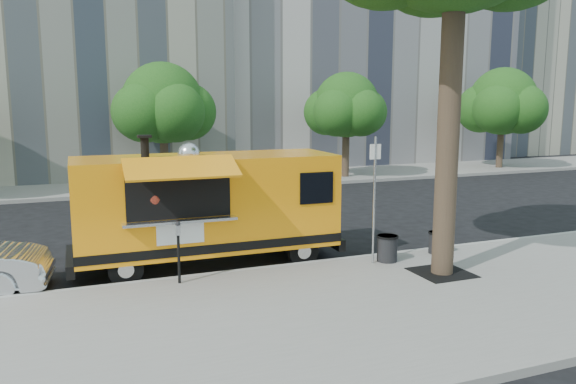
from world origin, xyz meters
The scene contains 15 objects.
ground centered at (0.00, 0.00, 0.00)m, with size 120.00×120.00×0.00m, color black.
sidewalk centered at (0.00, -4.00, 0.07)m, with size 60.00×6.00×0.15m, color gray.
curb centered at (0.00, -0.93, 0.07)m, with size 60.00×0.14×0.16m, color #999993.
far_sidewalk centered at (0.00, 13.50, 0.07)m, with size 60.00×5.00×0.15m, color gray.
building_mid centered at (12.00, 23.00, 10.00)m, with size 20.00×14.00×20.00m, color #AFA8A4.
building_right centered at (30.00, 24.00, 8.00)m, with size 16.00×12.00×16.00m, color #A29D87.
tree_well centered at (2.60, -2.80, 0.15)m, with size 1.20×1.20×0.02m, color black.
far_tree_b centered at (-1.00, 12.70, 3.83)m, with size 3.60×3.60×5.50m.
far_tree_c centered at (8.00, 12.40, 3.72)m, with size 3.24×3.24×5.21m.
far_tree_d centered at (18.00, 12.60, 3.89)m, with size 3.78×3.78×5.64m.
sign_post centered at (1.55, -1.55, 1.85)m, with size 0.28×0.06×3.00m.
parking_meter centered at (-3.00, -1.35, 0.98)m, with size 0.11×0.11×1.33m.
food_truck centered at (-2.03, 0.17, 1.49)m, with size 6.46×2.99×3.17m.
trash_bin_left centered at (1.95, -1.54, 0.49)m, with size 0.52×0.52×0.63m.
trash_bin_right centered at (3.50, -1.38, 0.45)m, with size 0.46×0.46×0.55m.
Camera 1 is at (-5.03, -12.79, 3.97)m, focal length 35.00 mm.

